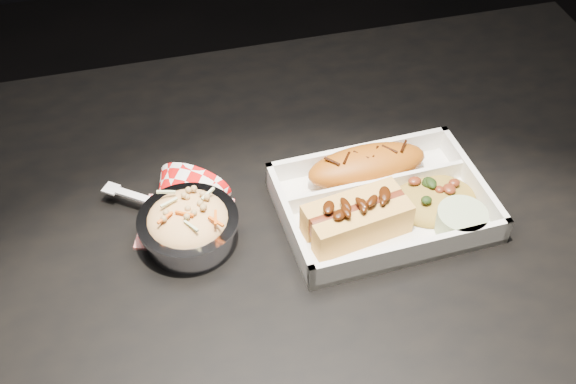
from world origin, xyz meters
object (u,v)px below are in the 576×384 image
at_px(food_tray, 382,206).
at_px(hotdog, 357,216).
at_px(foil_coleslaw_cup, 188,224).
at_px(fried_pastry, 367,165).
at_px(dining_table, 277,279).
at_px(napkin_fork, 175,211).

height_order(food_tray, hotdog, hotdog).
bearing_deg(foil_coleslaw_cup, food_tray, -3.10).
distance_m(fried_pastry, hotdog, 0.09).
relative_size(dining_table, napkin_fork, 7.45).
relative_size(dining_table, fried_pastry, 7.62).
distance_m(food_tray, foil_coleslaw_cup, 0.24).
bearing_deg(dining_table, napkin_fork, 155.33).
xyz_separation_m(fried_pastry, foil_coleslaw_cup, (-0.24, -0.04, -0.00)).
bearing_deg(foil_coleslaw_cup, napkin_fork, 107.05).
bearing_deg(hotdog, food_tray, 23.94).
bearing_deg(hotdog, fried_pastry, 54.41).
height_order(dining_table, food_tray, food_tray).
distance_m(food_tray, hotdog, 0.06).
bearing_deg(food_tray, napkin_fork, 166.43).
height_order(food_tray, fried_pastry, fried_pastry).
relative_size(fried_pastry, hotdog, 1.21).
distance_m(fried_pastry, foil_coleslaw_cup, 0.24).
xyz_separation_m(dining_table, hotdog, (0.09, -0.03, 0.12)).
relative_size(food_tray, fried_pastry, 1.63).
height_order(food_tray, napkin_fork, napkin_fork).
height_order(foil_coleslaw_cup, napkin_fork, napkin_fork).
xyz_separation_m(food_tray, hotdog, (-0.04, -0.03, 0.02)).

